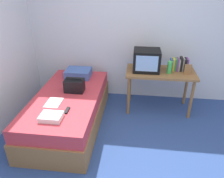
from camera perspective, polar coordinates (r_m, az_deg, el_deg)
ground_plane at (r=2.94m, az=3.45°, el=-19.96°), size 8.00×8.00×0.00m
wall_back at (r=4.09m, az=5.96°, el=15.07°), size 5.20×0.10×2.60m
bed at (r=3.56m, az=-11.31°, el=-5.36°), size 1.00×2.00×0.54m
desk at (r=3.81m, az=12.58°, el=3.34°), size 1.16×0.60×0.74m
tv at (r=3.70m, az=9.10°, el=7.49°), size 0.44×0.39×0.36m
water_bottle at (r=3.68m, az=14.92°, el=5.54°), size 0.08×0.08×0.21m
book_row at (r=3.85m, az=17.31°, el=6.22°), size 0.29×0.16×0.23m
picture_frame at (r=3.73m, az=19.37°, el=4.88°), size 0.11×0.02×0.17m
pillow at (r=3.98m, az=-8.85°, el=4.17°), size 0.44×0.36×0.14m
handbag at (r=3.46m, az=-9.89°, el=0.93°), size 0.30×0.20×0.22m
magazine at (r=3.24m, az=-15.13°, el=-3.48°), size 0.21×0.29×0.01m
remote_dark at (r=3.01m, az=-11.77°, el=-5.50°), size 0.04×0.16×0.02m
folded_towel at (r=2.89m, az=-15.76°, el=-7.07°), size 0.28×0.22×0.07m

